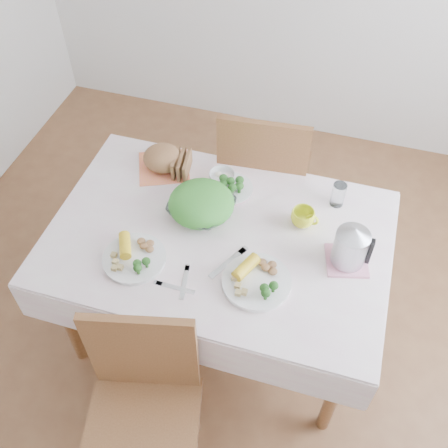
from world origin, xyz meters
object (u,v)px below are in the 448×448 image
(chair_far, at_px, (265,181))
(dinner_plate_right, at_px, (257,282))
(dining_table, at_px, (219,284))
(electric_kettle, at_px, (351,244))
(dinner_plate_left, at_px, (134,259))
(yellow_mug, at_px, (303,218))
(chair_near, at_px, (142,431))
(salad_bowl, at_px, (202,208))

(chair_far, relative_size, dinner_plate_right, 3.64)
(dining_table, height_order, electric_kettle, electric_kettle)
(dinner_plate_left, xyz_separation_m, electric_kettle, (0.86, 0.25, 0.11))
(dinner_plate_left, relative_size, yellow_mug, 2.53)
(dining_table, xyz_separation_m, electric_kettle, (0.56, 0.02, 0.51))
(chair_near, relative_size, yellow_mug, 9.10)
(dining_table, height_order, dinner_plate_right, dinner_plate_right)
(chair_far, xyz_separation_m, dinner_plate_right, (0.17, -0.89, 0.31))
(dining_table, bearing_deg, dinner_plate_left, -141.71)
(dining_table, distance_m, dinner_plate_left, 0.55)
(dining_table, relative_size, electric_kettle, 7.05)
(chair_near, xyz_separation_m, dinner_plate_right, (0.29, 0.60, 0.31))
(dining_table, bearing_deg, electric_kettle, 1.54)
(yellow_mug, bearing_deg, electric_kettle, -34.78)
(dinner_plate_right, relative_size, electric_kettle, 1.44)
(electric_kettle, bearing_deg, dining_table, 157.92)
(chair_near, distance_m, yellow_mug, 1.11)
(yellow_mug, bearing_deg, chair_far, 118.42)
(dinner_plate_left, distance_m, dinner_plate_right, 0.53)
(chair_near, distance_m, dinner_plate_left, 0.69)
(chair_near, bearing_deg, chair_far, 71.96)
(chair_far, distance_m, dinner_plate_left, 1.04)
(dining_table, distance_m, yellow_mug, 0.57)
(dining_table, xyz_separation_m, chair_near, (-0.07, -0.81, 0.09))
(dinner_plate_right, distance_m, electric_kettle, 0.42)
(chair_far, bearing_deg, chair_near, 80.55)
(electric_kettle, bearing_deg, salad_bowl, 148.98)
(dinner_plate_right, bearing_deg, chair_near, -115.97)
(electric_kettle, bearing_deg, dinner_plate_right, -170.74)
(chair_near, height_order, yellow_mug, chair_near)
(salad_bowl, bearing_deg, electric_kettle, -7.40)
(electric_kettle, bearing_deg, chair_near, -151.18)
(dining_table, bearing_deg, chair_near, -94.77)
(dinner_plate_left, height_order, electric_kettle, electric_kettle)
(chair_near, distance_m, chair_far, 1.50)
(dinner_plate_right, distance_m, yellow_mug, 0.39)
(chair_near, bearing_deg, electric_kettle, 39.26)
(dining_table, bearing_deg, yellow_mug, 26.47)
(salad_bowl, height_order, electric_kettle, electric_kettle)
(chair_near, xyz_separation_m, yellow_mug, (0.41, 0.98, 0.34))
(dinner_plate_left, bearing_deg, chair_far, 68.77)
(dinner_plate_left, xyz_separation_m, yellow_mug, (0.64, 0.41, 0.03))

